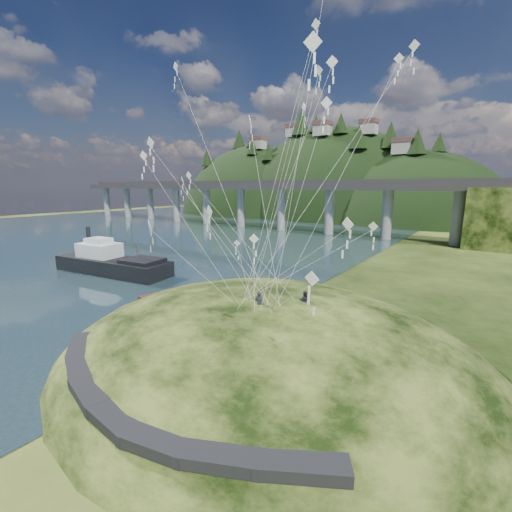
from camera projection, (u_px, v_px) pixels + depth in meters
The scene contains 10 objects.
ground at pixel (181, 338), 30.62m from camera, with size 320.00×320.00×0.00m, color black.
water at pixel (84, 234), 95.37m from camera, with size 240.00×240.00×0.00m, color #2A444D.
grass_hill at pixel (268, 371), 27.99m from camera, with size 36.00×32.00×13.00m.
footpath at pixel (138, 403), 18.19m from camera, with size 22.29×5.84×0.83m.
bridge at pixel (298, 198), 99.61m from camera, with size 160.00×11.00×15.00m.
far_ridge at pixel (319, 233), 154.40m from camera, with size 153.00×70.00×94.50m.
work_barge at pixel (111, 262), 53.21m from camera, with size 20.50×8.24×6.97m.
wooden_dock at pixel (182, 312), 35.72m from camera, with size 15.37×5.02×1.08m.
kite_flyers at pixel (284, 291), 25.15m from camera, with size 3.16×3.16×1.96m.
kite_swarm at pixel (268, 140), 25.81m from camera, with size 18.65×16.79×21.89m.
Camera 1 is at (21.97, -19.35, 13.42)m, focal length 24.00 mm.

